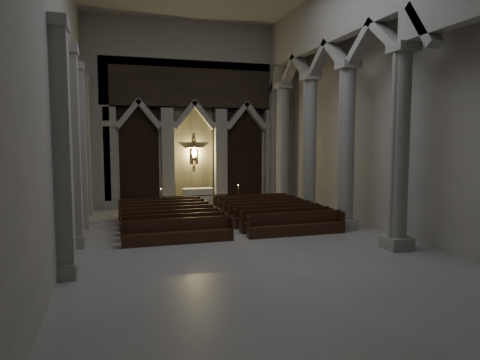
{
  "coord_description": "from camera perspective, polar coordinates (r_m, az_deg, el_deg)",
  "views": [
    {
      "loc": [
        -5.29,
        -16.74,
        4.34
      ],
      "look_at": [
        0.62,
        3.0,
        2.4
      ],
      "focal_mm": 32.0,
      "sensor_mm": 36.0,
      "label": 1
    }
  ],
  "objects": [
    {
      "name": "altar",
      "position": [
        28.25,
        -5.67,
        -2.12
      ],
      "size": [
        2.02,
        0.81,
        1.02
      ],
      "color": "beige",
      "rests_on": "sanctuary_step"
    },
    {
      "name": "candle_stand_right",
      "position": [
        27.39,
        -0.21,
        -2.88
      ],
      "size": [
        0.25,
        0.25,
        1.49
      ],
      "color": "olive",
      "rests_on": "ground"
    },
    {
      "name": "sanctuary_wall",
      "position": [
        28.86,
        -6.15,
        9.87
      ],
      "size": [
        14.0,
        0.77,
        12.0
      ],
      "color": "#A29F97",
      "rests_on": "ground"
    },
    {
      "name": "worshipper",
      "position": [
        24.2,
        -1.43,
        -3.65
      ],
      "size": [
        0.41,
        0.28,
        1.08
      ],
      "primitive_type": "imported",
      "rotation": [
        0.0,
        0.0,
        0.05
      ],
      "color": "black",
      "rests_on": "ground"
    },
    {
      "name": "altar_rail",
      "position": [
        26.53,
        -5.02,
        -2.66
      ],
      "size": [
        4.92,
        0.09,
        0.97
      ],
      "color": "black",
      "rests_on": "ground"
    },
    {
      "name": "left_pilasters",
      "position": [
        20.3,
        -20.85,
        3.81
      ],
      "size": [
        0.6,
        13.0,
        8.03
      ],
      "color": "#A29F97",
      "rests_on": "ground"
    },
    {
      "name": "pews",
      "position": [
        21.99,
        -2.49,
        -5.11
      ],
      "size": [
        10.08,
        7.13,
        1.04
      ],
      "color": "black",
      "rests_on": "ground"
    },
    {
      "name": "sanctuary_step",
      "position": [
        28.17,
        -5.67,
        -3.36
      ],
      "size": [
        8.5,
        2.6,
        0.15
      ],
      "primitive_type": "cube",
      "color": "#A29F97",
      "rests_on": "ground"
    },
    {
      "name": "room",
      "position": [
        17.86,
        0.88,
        15.9
      ],
      "size": [
        24.0,
        24.1,
        12.0
      ],
      "color": "#A5A29C",
      "rests_on": "ground"
    },
    {
      "name": "right_arcade",
      "position": [
        21.33,
        14.45,
        14.62
      ],
      "size": [
        1.0,
        24.0,
        12.0
      ],
      "color": "#A29F97",
      "rests_on": "ground"
    },
    {
      "name": "candle_stand_left",
      "position": [
        26.73,
        -10.47,
        -3.25
      ],
      "size": [
        0.23,
        0.23,
        1.37
      ],
      "color": "olive",
      "rests_on": "ground"
    }
  ]
}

